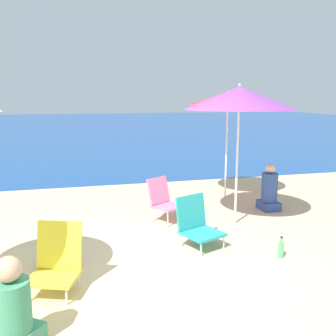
% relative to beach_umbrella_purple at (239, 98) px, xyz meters
% --- Properties ---
extents(ground_plane, '(60.00, 60.00, 0.00)m').
position_rel_beach_umbrella_purple_xyz_m(ground_plane, '(-1.95, -1.38, -2.06)').
color(ground_plane, '#D1BA89').
extents(sea_water, '(60.00, 40.00, 0.01)m').
position_rel_beach_umbrella_purple_xyz_m(sea_water, '(-1.95, 23.28, -2.06)').
color(sea_water, '#19478C').
rests_on(sea_water, ground).
extents(beach_umbrella_purple, '(1.76, 1.76, 2.28)m').
position_rel_beach_umbrella_purple_xyz_m(beach_umbrella_purple, '(0.00, 0.00, 0.00)').
color(beach_umbrella_purple, white).
rests_on(beach_umbrella_purple, ground).
extents(beach_umbrella_red, '(1.62, 1.62, 2.20)m').
position_rel_beach_umbrella_purple_xyz_m(beach_umbrella_red, '(0.49, 1.58, -0.02)').
color(beach_umbrella_red, white).
rests_on(beach_umbrella_red, ground).
extents(beach_chair_teal, '(0.68, 0.70, 0.70)m').
position_rel_beach_umbrella_purple_xyz_m(beach_chair_teal, '(-0.93, -0.72, -1.74)').
color(beach_chair_teal, silver).
rests_on(beach_chair_teal, ground).
extents(beach_chair_pink, '(0.63, 0.66, 0.73)m').
position_rel_beach_umbrella_purple_xyz_m(beach_chair_pink, '(-1.13, 0.45, -1.68)').
color(beach_chair_pink, silver).
rests_on(beach_chair_pink, ground).
extents(beach_chair_yellow, '(0.64, 0.63, 0.74)m').
position_rel_beach_umbrella_purple_xyz_m(beach_chair_yellow, '(-2.81, -1.54, -1.72)').
color(beach_chair_yellow, silver).
rests_on(beach_chair_yellow, ground).
extents(person_seated_near, '(0.53, 0.55, 0.82)m').
position_rel_beach_umbrella_purple_xyz_m(person_seated_near, '(-3.13, -2.46, -1.73)').
color(person_seated_near, '#3F8C66').
rests_on(person_seated_near, ground).
extents(person_seated_far, '(0.33, 0.39, 0.87)m').
position_rel_beach_umbrella_purple_xyz_m(person_seated_far, '(0.94, 0.56, -1.71)').
color(person_seated_far, '#334C8C').
rests_on(person_seated_far, ground).
extents(backpack_navy, '(0.33, 0.21, 0.30)m').
position_rel_beach_umbrella_purple_xyz_m(backpack_navy, '(-2.81, -0.90, -1.91)').
color(backpack_navy, navy).
rests_on(backpack_navy, ground).
extents(water_bottle, '(0.07, 0.07, 0.29)m').
position_rel_beach_umbrella_purple_xyz_m(water_bottle, '(0.01, -1.41, -1.95)').
color(water_bottle, '#4CB266').
rests_on(water_bottle, ground).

